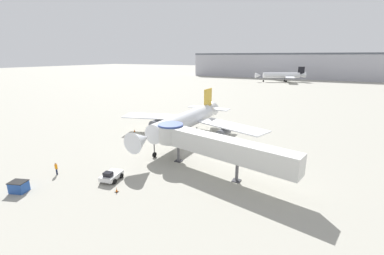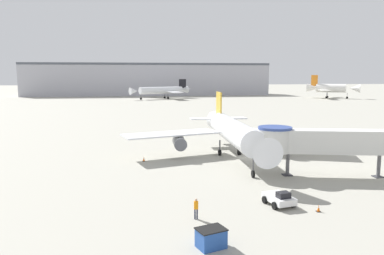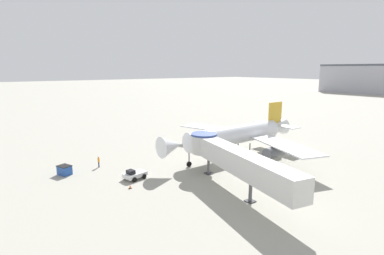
# 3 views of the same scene
# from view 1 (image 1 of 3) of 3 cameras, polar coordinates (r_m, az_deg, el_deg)

# --- Properties ---
(ground_plane) EXTENTS (800.00, 800.00, 0.00)m
(ground_plane) POSITION_cam_1_polar(r_m,az_deg,el_deg) (51.79, 1.02, -3.12)
(ground_plane) COLOR #9E9B8E
(main_airplane) EXTENTS (33.18, 29.56, 9.32)m
(main_airplane) POSITION_cam_1_polar(r_m,az_deg,el_deg) (51.93, -1.33, 1.47)
(main_airplane) COLOR silver
(main_airplane) RESTS_ON ground_plane
(jet_bridge) EXTENTS (22.65, 7.80, 6.04)m
(jet_bridge) POSITION_cam_1_polar(r_m,az_deg,el_deg) (37.16, 4.04, -3.70)
(jet_bridge) COLOR silver
(jet_bridge) RESTS_ON ground_plane
(pushback_tug_white) EXTENTS (2.71, 3.54, 1.49)m
(pushback_tug_white) POSITION_cam_1_polar(r_m,az_deg,el_deg) (37.68, -17.53, -10.19)
(pushback_tug_white) COLOR silver
(pushback_tug_white) RESTS_ON ground_plane
(service_container_blue) EXTENTS (2.42, 2.11, 1.43)m
(service_container_blue) POSITION_cam_1_polar(r_m,az_deg,el_deg) (39.75, -34.08, -10.83)
(service_container_blue) COLOR #234C9E
(service_container_blue) RESTS_ON ground_plane
(traffic_cone_apron_front) EXTENTS (0.39, 0.39, 0.65)m
(traffic_cone_apron_front) POSITION_cam_1_polar(r_m,az_deg,el_deg) (34.67, -16.41, -13.14)
(traffic_cone_apron_front) COLOR black
(traffic_cone_apron_front) RESTS_ON ground_plane
(traffic_cone_port_wing) EXTENTS (0.41, 0.41, 0.68)m
(traffic_cone_port_wing) POSITION_cam_1_polar(r_m,az_deg,el_deg) (59.67, -12.67, -0.64)
(traffic_cone_port_wing) COLOR black
(traffic_cone_port_wing) RESTS_ON ground_plane
(ground_crew_marshaller) EXTENTS (0.35, 0.24, 1.84)m
(ground_crew_marshaller) POSITION_cam_1_polar(r_m,az_deg,el_deg) (42.28, -27.95, -7.90)
(ground_crew_marshaller) COLOR #1E2338
(ground_crew_marshaller) RESTS_ON ground_plane
(background_jet_black_tail) EXTENTS (31.66, 28.89, 9.91)m
(background_jet_black_tail) POSITION_cam_1_polar(r_m,az_deg,el_deg) (183.84, 19.44, 10.89)
(background_jet_black_tail) COLOR silver
(background_jet_black_tail) RESTS_ON ground_plane
(terminal_building) EXTENTS (142.80, 23.28, 18.97)m
(terminal_building) POSITION_cam_1_polar(r_m,az_deg,el_deg) (221.48, 19.41, 12.88)
(terminal_building) COLOR #A8A8B2
(terminal_building) RESTS_ON ground_plane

